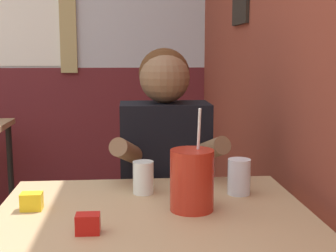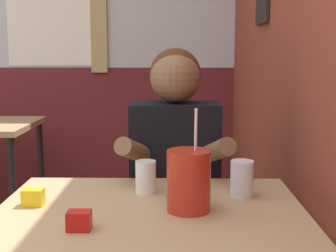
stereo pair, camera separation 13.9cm
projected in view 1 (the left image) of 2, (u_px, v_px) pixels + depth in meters
The scene contains 9 objects.
brick_wall_right at pixel (257, 23), 2.19m from camera, with size 0.08×4.67×2.70m.
back_wall at pixel (33, 32), 3.42m from camera, with size 5.51×0.09×2.70m.
main_table at pixel (155, 246), 1.27m from camera, with size 0.89×0.84×0.77m.
person_seated at pixel (165, 201), 1.83m from camera, with size 0.42×0.40×1.23m.
cocktail_pitcher at pixel (192, 180), 1.32m from camera, with size 0.12×0.12×0.29m.
glass_near_pitcher at pixel (239, 177), 1.48m from camera, with size 0.07×0.07×0.11m.
glass_center at pixel (143, 178), 1.48m from camera, with size 0.07×0.07×0.10m.
condiment_ketchup at pixel (88, 224), 1.16m from camera, with size 0.06×0.04×0.05m.
condiment_mustard at pixel (32, 201), 1.33m from camera, with size 0.06×0.04×0.05m.
Camera 1 is at (0.68, -0.86, 1.21)m, focal length 50.00 mm.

